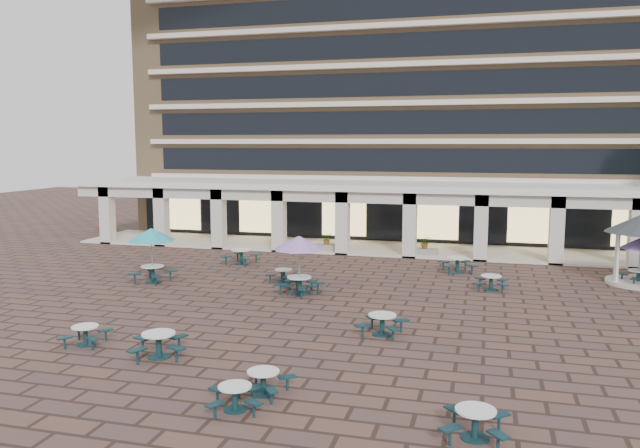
{
  "coord_description": "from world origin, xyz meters",
  "views": [
    {
      "loc": [
        6.61,
        -25.51,
        6.97
      ],
      "look_at": [
        -1.06,
        3.0,
        3.14
      ],
      "focal_mm": 35.0,
      "sensor_mm": 36.0,
      "label": 1
    }
  ],
  "objects_px": {
    "picnic_table_1": "(263,380)",
    "picnic_table_2": "(235,395)",
    "picnic_table_0": "(85,334)",
    "planter_right": "(425,248)",
    "planter_left": "(327,244)"
  },
  "relations": [
    {
      "from": "picnic_table_0",
      "to": "picnic_table_2",
      "type": "distance_m",
      "value": 7.97
    },
    {
      "from": "picnic_table_1",
      "to": "picnic_table_2",
      "type": "height_order",
      "value": "picnic_table_1"
    },
    {
      "from": "picnic_table_2",
      "to": "picnic_table_1",
      "type": "bearing_deg",
      "value": 51.82
    },
    {
      "from": "picnic_table_2",
      "to": "planter_left",
      "type": "bearing_deg",
      "value": 77.59
    },
    {
      "from": "picnic_table_0",
      "to": "planter_right",
      "type": "height_order",
      "value": "planter_right"
    },
    {
      "from": "picnic_table_2",
      "to": "planter_right",
      "type": "relative_size",
      "value": 1.21
    },
    {
      "from": "planter_right",
      "to": "picnic_table_1",
      "type": "bearing_deg",
      "value": -95.67
    },
    {
      "from": "picnic_table_1",
      "to": "picnic_table_2",
      "type": "bearing_deg",
      "value": -99.74
    },
    {
      "from": "picnic_table_0",
      "to": "planter_right",
      "type": "relative_size",
      "value": 1.13
    },
    {
      "from": "picnic_table_2",
      "to": "planter_left",
      "type": "xyz_separation_m",
      "value": [
        -3.66,
        23.9,
        0.1
      ]
    },
    {
      "from": "planter_right",
      "to": "picnic_table_0",
      "type": "bearing_deg",
      "value": -115.59
    },
    {
      "from": "picnic_table_0",
      "to": "planter_left",
      "type": "relative_size",
      "value": 1.13
    },
    {
      "from": "picnic_table_0",
      "to": "planter_right",
      "type": "xyz_separation_m",
      "value": [
        9.72,
        20.29,
        0.12
      ]
    },
    {
      "from": "picnic_table_0",
      "to": "planter_left",
      "type": "xyz_separation_m",
      "value": [
        3.45,
        20.29,
        0.09
      ]
    },
    {
      "from": "picnic_table_2",
      "to": "planter_right",
      "type": "distance_m",
      "value": 24.04
    }
  ]
}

